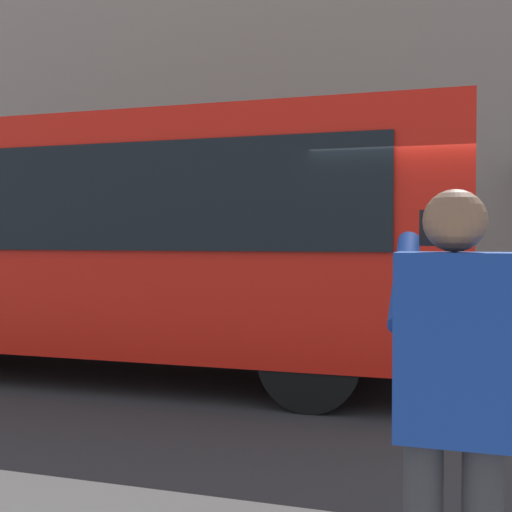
% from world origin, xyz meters
% --- Properties ---
extents(ground_plane, '(60.00, 60.00, 0.00)m').
position_xyz_m(ground_plane, '(0.00, 0.00, 0.00)').
color(ground_plane, '#2B2B2D').
extents(building_facade_far, '(28.00, 1.55, 12.00)m').
position_xyz_m(building_facade_far, '(-0.02, -6.80, 5.99)').
color(building_facade_far, gray).
rests_on(building_facade_far, ground_plane).
extents(red_bus, '(9.05, 2.54, 3.08)m').
position_xyz_m(red_bus, '(4.30, -0.16, 1.68)').
color(red_bus, red).
rests_on(red_bus, ground_plane).
extents(pedestrian_photographer, '(0.53, 0.52, 1.70)m').
position_xyz_m(pedestrian_photographer, '(-0.07, 4.68, 1.14)').
color(pedestrian_photographer, '#2D2D33').
rests_on(pedestrian_photographer, sidewalk_curb).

